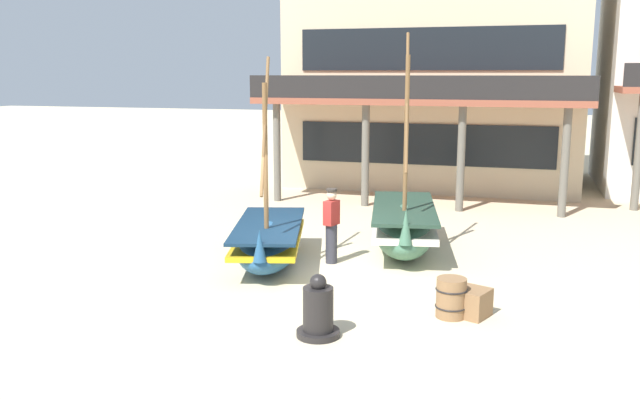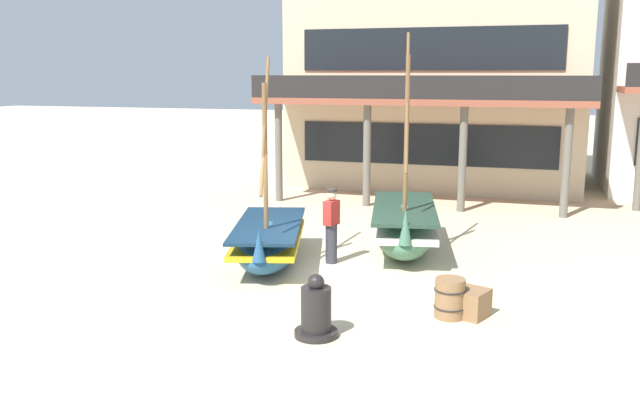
{
  "view_description": "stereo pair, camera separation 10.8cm",
  "coord_description": "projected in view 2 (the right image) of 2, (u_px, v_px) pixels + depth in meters",
  "views": [
    {
      "loc": [
        4.19,
        -13.01,
        4.17
      ],
      "look_at": [
        0.0,
        1.0,
        1.4
      ],
      "focal_mm": 37.56,
      "sensor_mm": 36.0,
      "label": 1
    },
    {
      "loc": [
        4.3,
        -12.98,
        4.17
      ],
      "look_at": [
        0.0,
        1.0,
        1.4
      ],
      "focal_mm": 37.56,
      "sensor_mm": 36.0,
      "label": 2
    }
  ],
  "objects": [
    {
      "name": "fisherman_by_hull",
      "position": [
        331.0,
        227.0,
        14.81
      ],
      "size": [
        0.32,
        0.41,
        1.68
      ],
      "color": "#33333D",
      "rests_on": "ground"
    },
    {
      "name": "harbor_building_main",
      "position": [
        441.0,
        52.0,
        25.66
      ],
      "size": [
        10.83,
        10.09,
        9.94
      ],
      "color": "beige",
      "rests_on": "ground"
    },
    {
      "name": "ground_plane",
      "position": [
        306.0,
        273.0,
        14.21
      ],
      "size": [
        120.0,
        120.0,
        0.0
      ],
      "primitive_type": "plane",
      "color": "beige"
    },
    {
      "name": "capstan_winch",
      "position": [
        316.0,
        312.0,
        10.72
      ],
      "size": [
        0.71,
        0.71,
        1.04
      ],
      "color": "black",
      "rests_on": "ground"
    },
    {
      "name": "fishing_boat_centre_large",
      "position": [
        269.0,
        241.0,
        14.81
      ],
      "size": [
        2.31,
        3.93,
        4.54
      ],
      "color": "#23517A",
      "rests_on": "ground"
    },
    {
      "name": "wooden_barrel",
      "position": [
        450.0,
        298.0,
        11.57
      ],
      "size": [
        0.56,
        0.56,
        0.7
      ],
      "color": "olive",
      "rests_on": "ground"
    },
    {
      "name": "fishing_boat_near_left",
      "position": [
        404.0,
        226.0,
        15.84
      ],
      "size": [
        2.15,
        4.23,
        5.09
      ],
      "color": "#427056",
      "rests_on": "ground"
    },
    {
      "name": "cargo_crate",
      "position": [
        470.0,
        303.0,
        11.65
      ],
      "size": [
        0.76,
        0.76,
        0.49
      ],
      "primitive_type": "cube",
      "rotation": [
        0.0,
        0.0,
        1.2
      ],
      "color": "olive",
      "rests_on": "ground"
    }
  ]
}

